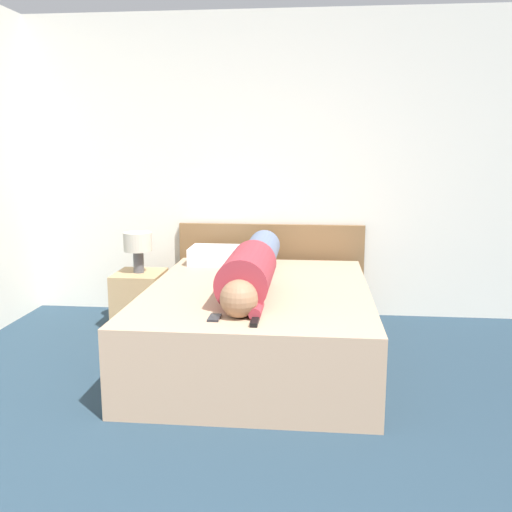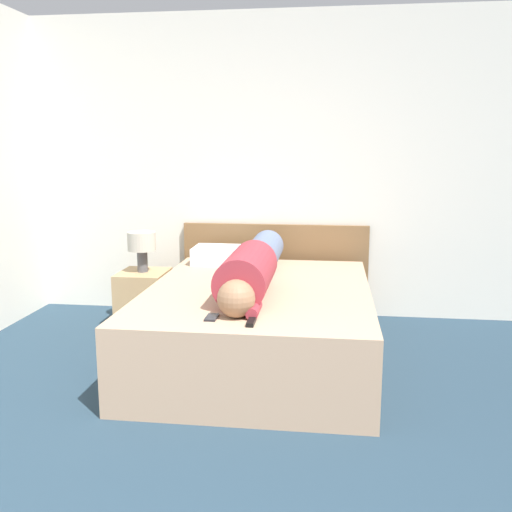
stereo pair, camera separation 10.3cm
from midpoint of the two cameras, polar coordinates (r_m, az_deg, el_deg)
name	(u,v)px [view 2 (the right image)]	position (r m, az deg, el deg)	size (l,w,h in m)	color
wall_back	(281,167)	(5.02, 3.16, 8.84)	(5.64, 0.06, 2.60)	silver
bed	(259,324)	(4.00, 1.03, -6.81)	(1.51, 2.01, 0.52)	tan
headboard	(275,269)	(5.06, 2.48, -1.36)	(1.63, 0.04, 0.81)	brown
nightstand	(144,298)	(4.86, -10.55, -4.19)	(0.39, 0.43, 0.46)	tan
table_lamp	(142,244)	(4.77, -10.75, 1.19)	(0.23, 0.23, 0.33)	#4C4C51
person_lying	(253,266)	(3.92, 0.50, -1.06)	(0.32, 1.77, 0.32)	#936B4C
pillow_near_headboard	(231,255)	(4.73, -1.91, 0.07)	(0.61, 0.33, 0.14)	white
tv_remote	(251,322)	(3.14, 0.49, -6.57)	(0.04, 0.15, 0.02)	black
cell_phone	(212,317)	(3.24, -3.54, -6.15)	(0.06, 0.13, 0.01)	black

